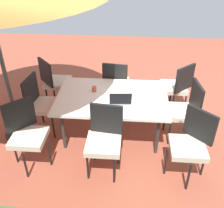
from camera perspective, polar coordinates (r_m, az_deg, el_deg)
ground_plane at (r=4.50m, az=-0.00°, el=-6.27°), size 10.00×10.00×0.02m
dining_table at (r=4.10m, az=-0.00°, el=1.12°), size 1.71×1.15×0.72m
chair_southeast at (r=5.02m, az=-12.38°, el=5.06°), size 0.59×0.59×0.98m
chair_northeast at (r=3.82m, az=-18.05°, el=-5.73°), size 0.59×0.59×0.98m
chair_north at (r=3.54m, az=-1.67°, el=-7.28°), size 0.47×0.48×0.98m
chair_west at (r=4.25m, az=15.49°, el=-0.95°), size 0.49×0.48×0.98m
chair_southwest at (r=4.86m, az=13.80°, el=3.91°), size 0.59×0.59×0.98m
chair_south at (r=4.82m, az=0.86°, el=4.69°), size 0.47×0.48×0.98m
chair_east at (r=4.40m, az=-15.10°, el=0.42°), size 0.49×0.48×0.98m
chair_northwest at (r=3.62m, az=16.74°, el=-7.88°), size 0.59×0.59×0.98m
laptop at (r=3.89m, az=1.82°, el=0.81°), size 0.34×0.27×0.21m
cup at (r=4.20m, az=-3.87°, el=3.26°), size 0.07×0.07×0.08m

